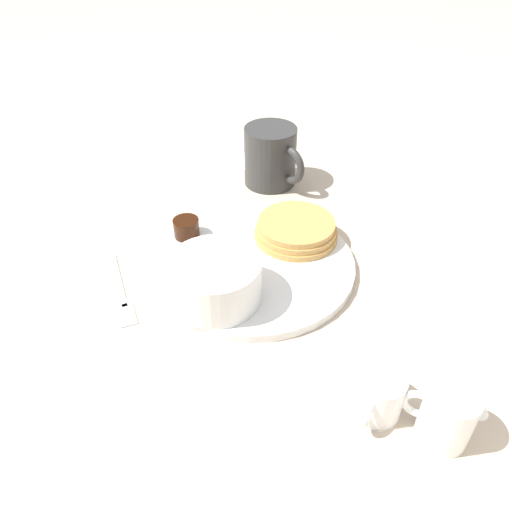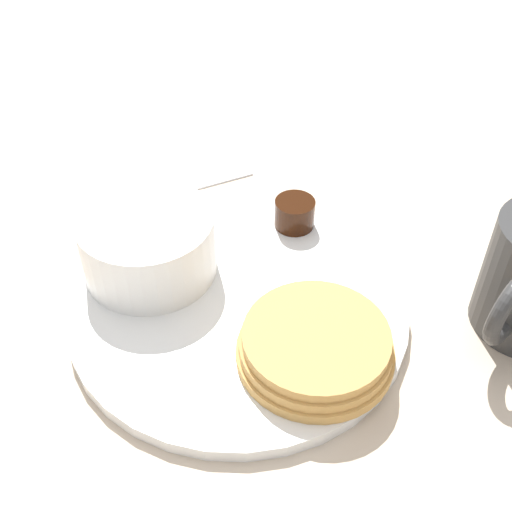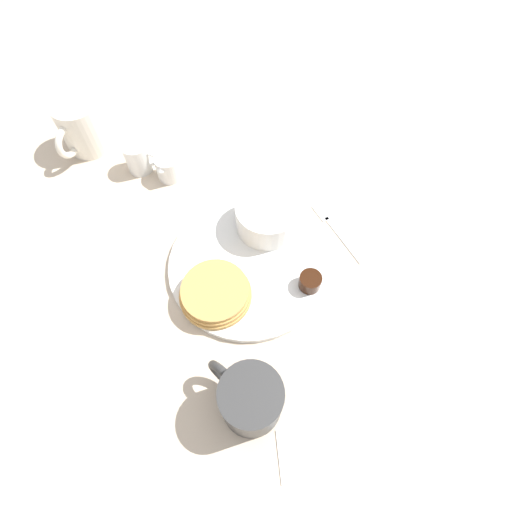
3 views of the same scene
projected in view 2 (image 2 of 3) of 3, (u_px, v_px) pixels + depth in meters
name	position (u px, v px, depth m)	size (l,w,h in m)	color
ground_plane	(239.00, 311.00, 0.54)	(4.00, 4.00, 0.00)	#C6B299
plate	(239.00, 306.00, 0.53)	(0.28, 0.28, 0.01)	white
pancake_stack	(316.00, 346.00, 0.48)	(0.12, 0.12, 0.03)	tan
bowl	(148.00, 243.00, 0.54)	(0.11, 0.11, 0.06)	white
syrup_cup	(295.00, 213.00, 0.59)	(0.04, 0.04, 0.03)	black
butter_ramekin	(144.00, 239.00, 0.56)	(0.05, 0.05, 0.04)	white
fork	(171.00, 193.00, 0.65)	(0.07, 0.14, 0.00)	silver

